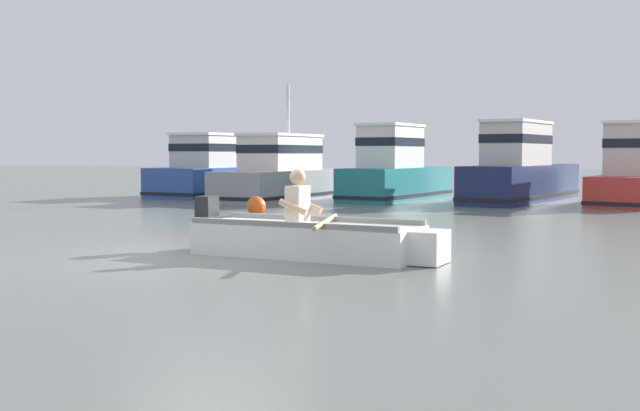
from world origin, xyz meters
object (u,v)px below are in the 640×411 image
at_px(rowboat_with_person, 312,238).
at_px(moored_boat_grey, 288,175).
at_px(moored_boat_red, 640,174).
at_px(mooring_buoy, 256,206).
at_px(moored_boat_blue, 217,173).
at_px(moored_boat_teal, 395,172).
at_px(moored_boat_navy, 521,172).

bearing_deg(rowboat_with_person, moored_boat_grey, 115.38).
bearing_deg(moored_boat_red, mooring_buoy, -136.41).
bearing_deg(moored_boat_grey, mooring_buoy, -72.47).
distance_m(moored_boat_blue, moored_boat_teal, 6.15).
bearing_deg(rowboat_with_person, moored_boat_navy, 84.99).
height_order(moored_boat_navy, moored_boat_red, moored_boat_navy).
relative_size(moored_boat_grey, moored_boat_navy, 1.00).
relative_size(moored_boat_teal, mooring_buoy, 12.09).
xyz_separation_m(moored_boat_grey, mooring_buoy, (1.92, -6.07, -0.52)).
height_order(moored_boat_blue, mooring_buoy, moored_boat_blue).
height_order(moored_boat_teal, moored_boat_navy, moored_boat_navy).
xyz_separation_m(moored_boat_grey, moored_boat_navy, (6.84, 1.36, 0.13)).
height_order(moored_boat_red, mooring_buoy, moored_boat_red).
xyz_separation_m(rowboat_with_person, moored_boat_navy, (1.17, 13.31, 0.62)).
distance_m(rowboat_with_person, moored_boat_blue, 15.39).
height_order(moored_boat_navy, mooring_buoy, moored_boat_navy).
height_order(moored_boat_grey, moored_boat_teal, moored_boat_grey).
bearing_deg(moored_boat_grey, moored_boat_teal, 12.13).
bearing_deg(moored_boat_teal, moored_boat_grey, -167.87).
bearing_deg(moored_boat_teal, moored_boat_red, 8.19).
distance_m(moored_boat_red, mooring_buoy, 11.26).
bearing_deg(moored_boat_red, moored_boat_blue, -176.15).
relative_size(moored_boat_grey, moored_boat_red, 1.00).
bearing_deg(moored_boat_red, rowboat_with_person, -107.86).
xyz_separation_m(rowboat_with_person, moored_boat_grey, (-5.67, 11.95, 0.49)).
distance_m(rowboat_with_person, moored_boat_red, 14.33).
distance_m(moored_boat_blue, moored_boat_grey, 3.03).
relative_size(moored_boat_blue, mooring_buoy, 13.22).
height_order(rowboat_with_person, moored_boat_navy, moored_boat_navy).
relative_size(moored_boat_navy, moored_boat_red, 1.00).
height_order(moored_boat_blue, moored_boat_red, moored_boat_red).
distance_m(moored_boat_grey, moored_boat_red, 10.20).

